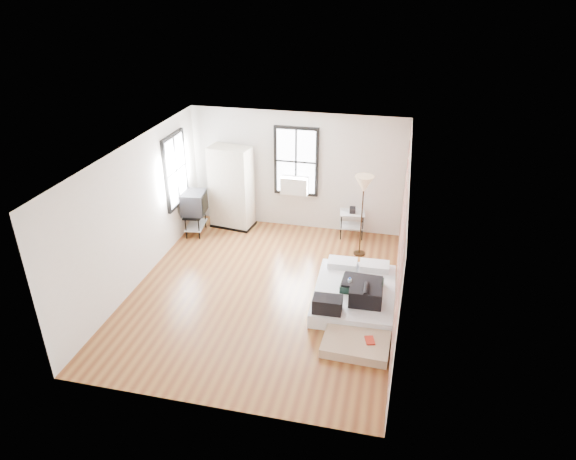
% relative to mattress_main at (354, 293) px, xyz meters
% --- Properties ---
extents(ground, '(6.00, 6.00, 0.00)m').
position_rel_mattress_main_xyz_m(ground, '(-1.75, -0.08, -0.18)').
color(ground, brown).
rests_on(ground, ground).
extents(room_shell, '(5.02, 6.02, 2.80)m').
position_rel_mattress_main_xyz_m(room_shell, '(-1.51, 0.28, 1.56)').
color(room_shell, silver).
rests_on(room_shell, ground).
extents(mattress_main, '(1.54, 2.05, 0.64)m').
position_rel_mattress_main_xyz_m(mattress_main, '(0.00, 0.00, 0.00)').
color(mattress_main, white).
rests_on(mattress_main, ground).
extents(mattress_bare, '(1.17, 2.11, 0.45)m').
position_rel_mattress_main_xyz_m(mattress_bare, '(0.19, -0.52, -0.04)').
color(mattress_bare, '#BFAB8A').
rests_on(mattress_bare, ground).
extents(wardrobe, '(1.07, 0.71, 1.98)m').
position_rel_mattress_main_xyz_m(wardrobe, '(-3.24, 2.57, 0.81)').
color(wardrobe, black).
rests_on(wardrobe, ground).
extents(side_table, '(0.61, 0.51, 0.73)m').
position_rel_mattress_main_xyz_m(side_table, '(-0.36, 2.64, 0.32)').
color(side_table, black).
rests_on(side_table, ground).
extents(floor_lamp, '(0.39, 0.39, 1.82)m').
position_rel_mattress_main_xyz_m(floor_lamp, '(-0.09, 1.84, 1.39)').
color(floor_lamp, black).
rests_on(floor_lamp, ground).
extents(tv_stand, '(0.59, 0.79, 1.04)m').
position_rel_mattress_main_xyz_m(tv_stand, '(-3.96, 1.99, 0.57)').
color(tv_stand, black).
rests_on(tv_stand, ground).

